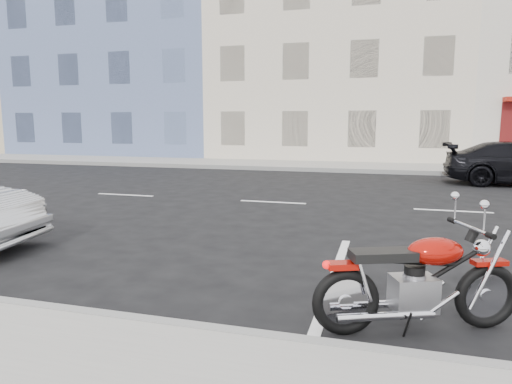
% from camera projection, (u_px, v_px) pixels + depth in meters
% --- Properties ---
extents(ground, '(120.00, 120.00, 0.00)m').
position_uv_depth(ground, '(358.00, 206.00, 10.38)').
color(ground, black).
rests_on(ground, ground).
extents(sidewalk_far, '(80.00, 3.40, 0.15)m').
position_uv_depth(sidewalk_far, '(254.00, 164.00, 19.99)').
color(sidewalk_far, gray).
rests_on(sidewalk_far, ground).
extents(curb_far, '(80.00, 0.12, 0.16)m').
position_uv_depth(curb_far, '(242.00, 168.00, 18.37)').
color(curb_far, gray).
rests_on(curb_far, ground).
extents(bldg_blue, '(12.00, 12.00, 13.00)m').
position_uv_depth(bldg_blue, '(150.00, 48.00, 28.67)').
color(bldg_blue, slate).
rests_on(bldg_blue, ground).
extents(bldg_cream, '(12.00, 12.00, 11.50)m').
position_uv_depth(bldg_cream, '(343.00, 53.00, 25.54)').
color(bldg_cream, beige).
rests_on(bldg_cream, ground).
extents(motorcycle, '(1.85, 0.92, 0.98)m').
position_uv_depth(motorcycle, '(490.00, 282.00, 4.19)').
color(motorcycle, black).
rests_on(motorcycle, ground).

